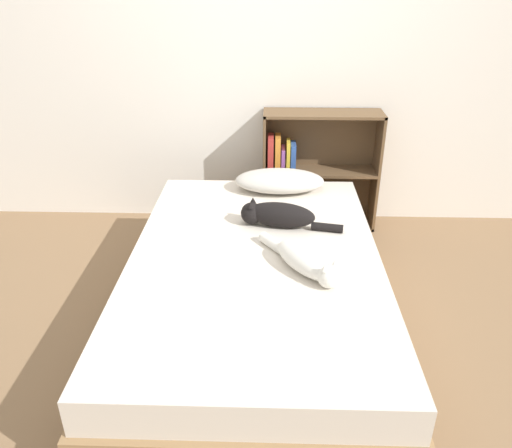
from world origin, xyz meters
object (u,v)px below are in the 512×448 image
cat_light (307,261)px  cat_dark (276,215)px  bookshelf (314,167)px  bed (255,292)px  pillow (279,181)px

cat_light → cat_dark: bearing=160.6°
bookshelf → bed: bearing=-107.1°
bed → bookshelf: bearing=72.9°
bed → bookshelf: (0.40, 1.30, 0.23)m
cat_light → bookshelf: 1.45m
pillow → bookshelf: bearing=59.3°
bed → pillow: size_ratio=3.54×
bookshelf → pillow: bearing=-120.7°
cat_dark → pillow: bearing=-81.9°
cat_dark → bookshelf: 1.01m
bed → cat_dark: cat_dark is taller
pillow → cat_dark: bearing=-92.7°
pillow → bed: bearing=-99.0°
cat_light → bookshelf: bookshelf is taller
cat_dark → bookshelf: bookshelf is taller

